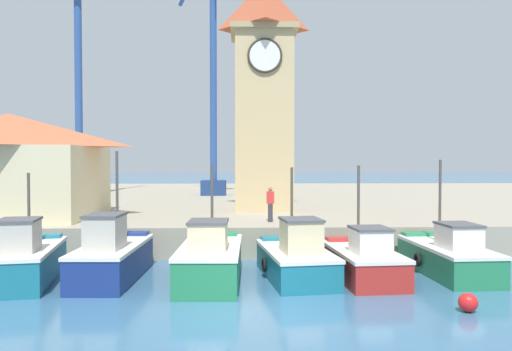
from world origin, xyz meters
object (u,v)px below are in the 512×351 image
Objects in this scene: port_crane_far at (80,90)px; dock_worker_near_tower at (270,204)px; fishing_boat_left_outer at (112,257)px; fishing_boat_left_inner at (210,259)px; clock_tower at (263,90)px; fishing_boat_far_left at (25,260)px; fishing_boat_mid_left at (296,258)px; port_crane_near at (213,98)px; warehouse_left at (9,164)px; fishing_boat_center at (363,260)px; fishing_boat_mid_right at (448,256)px; mooring_buoy at (468,302)px.

port_crane_far is 21.96m from dock_worker_near_tower.
port_crane_far is (-7.74, 20.88, 8.71)m from fishing_boat_left_outer.
fishing_boat_left_inner is 13.81m from clock_tower.
fishing_boat_far_left is 2.89m from fishing_boat_left_outer.
fishing_boat_mid_left is 0.24× the size of port_crane_far.
port_crane_far is 12.77× the size of dock_worker_near_tower.
port_crane_near is at bearing 84.63° from fishing_boat_left_outer.
fishing_boat_left_outer is at bearing -47.07° from warehouse_left.
fishing_boat_left_outer is 23.91m from port_crane_far.
fishing_boat_left_outer is 1.11× the size of fishing_boat_center.
fishing_boat_mid_right is 9.65× the size of mooring_buoy.
fishing_boat_mid_right is 0.24× the size of port_crane_near.
fishing_boat_left_inner is 8.70m from fishing_boat_mid_right.
fishing_boat_far_left is at bearing -176.74° from fishing_boat_mid_right.
port_crane_near is (-6.65, 23.50, 8.58)m from fishing_boat_center.
fishing_boat_far_left is 0.34× the size of clock_tower.
fishing_boat_far_left is 9.47m from warehouse_left.
fishing_boat_left_inner is at bearing -37.31° from warehouse_left.
clock_tower is at bearing -73.69° from port_crane_near.
fishing_boat_left_inner is (6.35, -0.08, 0.00)m from fishing_boat_far_left.
fishing_boat_mid_right is 14.37m from clock_tower.
port_crane_near reaches higher than dock_worker_near_tower.
warehouse_left is at bearing 117.54° from fishing_boat_far_left.
fishing_boat_center reaches higher than dock_worker_near_tower.
fishing_boat_far_left is at bearing -147.02° from dock_worker_near_tower.
fishing_boat_mid_left is 0.56× the size of warehouse_left.
fishing_boat_far_left is 1.08× the size of fishing_boat_center.
fishing_boat_mid_left reaches higher than dock_worker_near_tower.
warehouse_left is at bearing -120.15° from port_crane_near.
warehouse_left is at bearing 146.99° from mooring_buoy.
clock_tower reaches higher than fishing_boat_mid_right.
fishing_boat_mid_left is 0.33× the size of clock_tower.
fishing_boat_left_inner is 25.65m from port_crane_far.
port_crane_far reaches higher than dock_worker_near_tower.
fishing_boat_left_outer reaches higher than fishing_boat_mid_left.
fishing_boat_mid_right is at bearing -58.88° from clock_tower.
port_crane_far is at bearing 131.13° from dock_worker_near_tower.
clock_tower reaches higher than fishing_boat_left_inner.
port_crane_near reaches higher than clock_tower.
clock_tower is 13.90m from warehouse_left.
dock_worker_near_tower is (5.88, 5.28, 1.40)m from fishing_boat_left_outer.
fishing_boat_left_outer is at bearing -69.66° from port_crane_far.
fishing_boat_left_inner is 0.35× the size of clock_tower.
port_crane_far is 32.43m from mooring_buoy.
fishing_boat_left_inner is at bearing -173.85° from fishing_boat_mid_right.
fishing_boat_center is (11.71, 0.19, -0.11)m from fishing_boat_far_left.
fishing_boat_center is 25.88m from port_crane_near.
fishing_boat_center is 17.91m from warehouse_left.
fishing_boat_center is at bearing 0.91° from fishing_boat_far_left.
fishing_boat_left_inner is 0.59× the size of warehouse_left.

